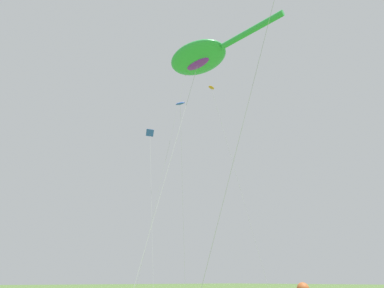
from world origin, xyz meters
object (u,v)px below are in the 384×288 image
small_kite_tiny_distant (213,93)px  small_kite_box_yellow (183,87)px  small_kite_streamer_purple (180,106)px  small_kite_triangle_green (150,141)px  big_show_kite (200,58)px

small_kite_tiny_distant → small_kite_box_yellow: 3.47m
small_kite_streamer_purple → small_kite_triangle_green: size_ratio=1.00×
small_kite_streamer_purple → small_kite_tiny_distant: small_kite_tiny_distant is taller
big_show_kite → small_kite_triangle_green: size_ratio=1.07×
big_show_kite → small_kite_streamer_purple: (2.35, 5.60, -1.08)m
small_kite_box_yellow → small_kite_streamer_purple: bearing=102.0°
big_show_kite → small_kite_triangle_green: (3.39, 12.48, -2.03)m
small_kite_triangle_green → small_kite_tiny_distant: small_kite_tiny_distant is taller
small_kite_streamer_purple → small_kite_tiny_distant: (4.27, -0.17, 3.27)m
small_kite_triangle_green → small_kite_box_yellow: small_kite_box_yellow is taller
small_kite_triangle_green → small_kite_box_yellow: (-0.05, -5.92, 4.15)m
small_kite_box_yellow → big_show_kite: bearing=120.9°
big_show_kite → small_kite_triangle_green: bearing=-24.6°
small_kite_tiny_distant → small_kite_box_yellow: small_kite_box_yellow is taller
big_show_kite → small_kite_tiny_distant: (6.63, 5.43, 2.19)m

